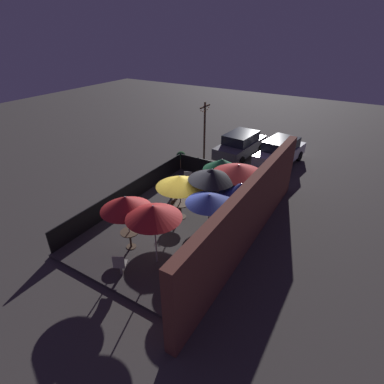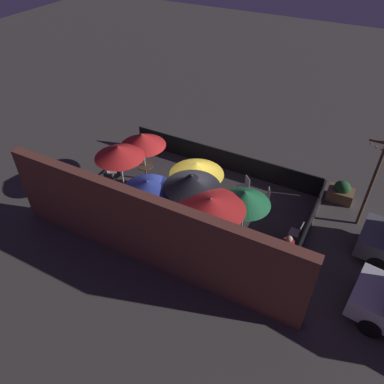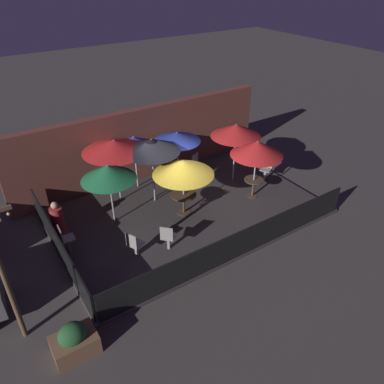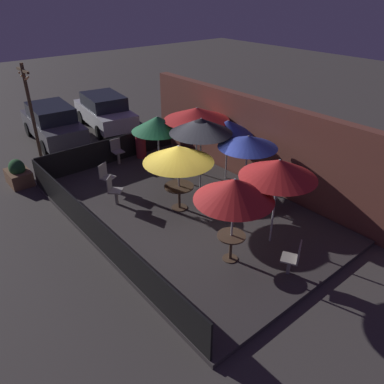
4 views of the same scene
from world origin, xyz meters
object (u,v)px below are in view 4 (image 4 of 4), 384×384
object	(u,v)px
patio_umbrella_4	(228,127)
patio_umbrella_7	(197,114)
patio_umbrella_0	(178,154)
patio_umbrella_6	(279,169)
patio_umbrella_5	(201,126)
patio_chair_0	(293,258)
dining_table_1	(231,241)
patio_umbrella_2	(248,142)
patio_umbrella_3	(158,124)
dining_table_0	(179,190)
patio_chair_1	(106,176)
patron_0	(141,144)
planter_box	(18,174)
parked_car_1	(105,111)
light_post	(32,112)
parked_car_0	(53,123)
patio_umbrella_1	(234,189)
patio_chair_4	(117,150)
patio_chair_3	(114,190)
patio_chair_2	(270,197)

from	to	relation	value
patio_umbrella_4	patio_umbrella_7	world-z (taller)	patio_umbrella_7
patio_umbrella_0	patio_umbrella_6	size ratio (longest dim) A/B	0.87
patio_umbrella_5	patio_chair_0	world-z (taller)	patio_umbrella_5
patio_umbrella_6	dining_table_1	xyz separation A→B (m)	(-0.14, -1.36, -1.59)
patio_umbrella_2	patio_umbrella_7	bearing A→B (deg)	178.04
patio_umbrella_3	dining_table_0	size ratio (longest dim) A/B	2.45
patio_chair_1	patron_0	bearing A→B (deg)	98.48
planter_box	parked_car_1	world-z (taller)	parked_car_1
dining_table_1	light_post	distance (m)	8.91
light_post	patio_umbrella_5	bearing A→B (deg)	31.69
patio_umbrella_4	parked_car_0	bearing A→B (deg)	-157.45
patio_umbrella_6	parked_car_0	size ratio (longest dim) A/B	0.54
dining_table_0	dining_table_1	size ratio (longest dim) A/B	1.23
patio_umbrella_1	patron_0	distance (m)	7.13
patio_umbrella_0	parked_car_1	distance (m)	8.64
patio_umbrella_0	patio_umbrella_5	size ratio (longest dim) A/B	0.84
patio_umbrella_4	light_post	distance (m)	7.05
patio_umbrella_6	patron_0	xyz separation A→B (m)	(-6.91, 0.35, -1.61)
patio_umbrella_5	patron_0	size ratio (longest dim) A/B	2.00
patio_umbrella_4	patio_chair_4	xyz separation A→B (m)	(-3.52, -2.33, -1.37)
patio_chair_0	patio_chair_3	distance (m)	5.77
dining_table_1	patio_chair_2	bearing A→B (deg)	109.27
light_post	parked_car_1	xyz separation A→B (m)	(-2.44, 4.03, -1.31)
patio_umbrella_6	patio_chair_1	bearing A→B (deg)	-159.54
patio_chair_2	light_post	distance (m)	8.90
patio_umbrella_4	patio_chair_0	distance (m)	5.37
dining_table_0	patio_umbrella_1	bearing A→B (deg)	-10.65
patio_umbrella_7	dining_table_1	xyz separation A→B (m)	(4.29, -2.49, -1.66)
patio_umbrella_5	patio_chair_3	distance (m)	3.34
patio_umbrella_1	patio_umbrella_3	distance (m)	5.20
patio_umbrella_6	parked_car_0	distance (m)	11.30
planter_box	dining_table_0	bearing A→B (deg)	32.82
patio_umbrella_7	dining_table_1	world-z (taller)	patio_umbrella_7
patio_umbrella_0	patio_chair_4	bearing A→B (deg)	177.35
patio_umbrella_0	patio_umbrella_6	xyz separation A→B (m)	(2.89, 0.84, 0.35)
patio_umbrella_2	dining_table_1	xyz separation A→B (m)	(1.83, -2.41, -1.43)
patio_umbrella_5	patio_chair_2	distance (m)	3.01
patio_chair_0	dining_table_0	bearing A→B (deg)	-25.67
patio_chair_4	patio_umbrella_1	bearing A→B (deg)	-3.25
patio_umbrella_4	patio_umbrella_5	distance (m)	1.31
light_post	dining_table_1	bearing A→B (deg)	10.31
patio_umbrella_6	dining_table_0	world-z (taller)	patio_umbrella_6
patio_umbrella_1	patio_umbrella_2	bearing A→B (deg)	127.26
patio_chair_1	parked_car_1	xyz separation A→B (m)	(-5.89, 3.09, 0.22)
patio_umbrella_3	patio_umbrella_4	world-z (taller)	patio_umbrella_3
dining_table_1	planter_box	size ratio (longest dim) A/B	0.71
dining_table_0	parked_car_0	bearing A→B (deg)	-175.42
dining_table_0	patio_chair_4	xyz separation A→B (m)	(-4.09, 0.19, -0.08)
patio_chair_2	patio_umbrella_4	bearing A→B (deg)	-122.24
patio_umbrella_2	dining_table_0	world-z (taller)	patio_umbrella_2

